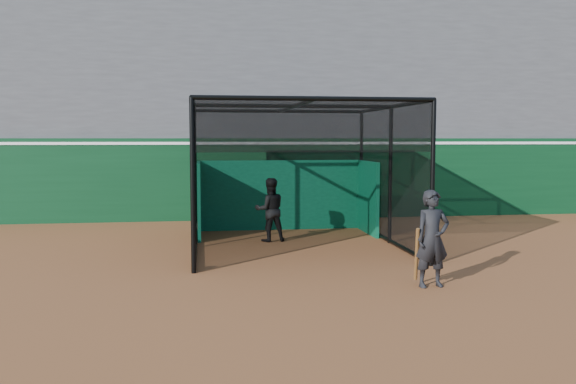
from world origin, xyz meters
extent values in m
plane|color=brown|center=(0.00, 0.00, 0.00)|extent=(120.00, 120.00, 0.00)
cube|color=#093217|center=(0.00, 8.50, 1.25)|extent=(50.00, 0.45, 2.50)
cube|color=white|center=(0.00, 8.50, 2.35)|extent=(50.00, 0.50, 0.08)
cube|color=#4C4C4F|center=(0.00, 12.38, 3.88)|extent=(50.00, 7.85, 7.75)
cube|color=#085234|center=(0.94, 6.18, 0.95)|extent=(4.48, 0.10, 1.90)
cylinder|color=black|center=(-1.36, 1.19, 0.11)|extent=(0.08, 0.22, 0.22)
cylinder|color=black|center=(3.25, 1.19, 0.11)|extent=(0.08, 0.22, 0.22)
cylinder|color=black|center=(-1.36, 6.10, 0.11)|extent=(0.08, 0.22, 0.22)
cylinder|color=black|center=(3.25, 6.10, 0.11)|extent=(0.08, 0.22, 0.22)
imported|color=black|center=(0.44, 4.31, 0.77)|extent=(0.82, 0.68, 1.54)
imported|color=black|center=(2.62, -0.64, 0.82)|extent=(0.64, 0.46, 1.64)
cylinder|color=#593819|center=(2.37, -0.59, 0.55)|extent=(0.15, 0.36, 0.93)
camera|label=1|loc=(-1.21, -10.26, 2.48)|focal=38.00mm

